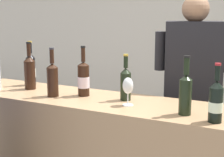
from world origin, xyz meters
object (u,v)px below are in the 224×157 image
at_px(wine_bottle_1, 126,83).
at_px(wine_bottle_5, 216,101).
at_px(wine_bottle_0, 31,69).
at_px(person_server, 191,110).
at_px(wine_bottle_2, 30,71).
at_px(wine_bottle_4, 84,79).
at_px(wine_glass, 128,87).
at_px(wine_bottle_7, 53,78).
at_px(wine_bottle_3, 185,92).

distance_m(wine_bottle_1, wine_bottle_5, 0.65).
height_order(wine_bottle_0, wine_bottle_5, wine_bottle_0).
distance_m(wine_bottle_5, person_server, 0.83).
bearing_deg(wine_bottle_5, person_server, 112.27).
bearing_deg(wine_bottle_2, wine_bottle_0, 127.08).
relative_size(wine_bottle_4, person_server, 0.21).
height_order(wine_bottle_1, wine_glass, wine_bottle_1).
height_order(wine_bottle_4, wine_bottle_7, wine_bottle_4).
relative_size(wine_bottle_1, wine_bottle_3, 0.91).
height_order(wine_bottle_2, wine_bottle_3, wine_bottle_2).
xyz_separation_m(wine_bottle_7, person_server, (0.81, 0.65, -0.29)).
relative_size(wine_bottle_5, wine_bottle_7, 0.93).
bearing_deg(person_server, wine_bottle_2, -153.73).
xyz_separation_m(wine_bottle_3, wine_bottle_4, (-0.75, 0.12, -0.01)).
relative_size(wine_bottle_1, wine_bottle_5, 0.97).
height_order(wine_bottle_3, wine_bottle_7, wine_bottle_7).
height_order(wine_bottle_3, wine_glass, wine_bottle_3).
bearing_deg(wine_bottle_4, wine_bottle_0, 168.29).
relative_size(wine_glass, person_server, 0.11).
bearing_deg(person_server, wine_glass, -111.59).
distance_m(wine_bottle_1, person_server, 0.67).
xyz_separation_m(wine_bottle_0, wine_bottle_2, (0.09, -0.12, 0.01)).
bearing_deg(wine_bottle_4, person_server, 40.66).
xyz_separation_m(wine_bottle_0, wine_bottle_1, (0.87, -0.10, -0.01)).
bearing_deg(wine_bottle_1, wine_bottle_7, -164.95).
relative_size(wine_bottle_1, wine_glass, 1.73).
bearing_deg(wine_bottle_0, wine_bottle_7, -30.88).
bearing_deg(wine_bottle_0, wine_bottle_5, -11.47).
bearing_deg(wine_bottle_2, wine_bottle_7, -20.42).
bearing_deg(wine_bottle_7, wine_glass, 2.08).
xyz_separation_m(wine_bottle_5, wine_glass, (-0.55, 0.09, 0.00)).
xyz_separation_m(wine_bottle_5, person_server, (-0.30, 0.73, -0.28)).
bearing_deg(wine_bottle_7, wine_bottle_0, 149.12).
height_order(wine_bottle_1, wine_bottle_5, wine_bottle_5).
xyz_separation_m(wine_bottle_1, person_server, (0.32, 0.52, -0.28)).
distance_m(wine_bottle_7, person_server, 1.08).
bearing_deg(wine_bottle_5, wine_bottle_0, 168.53).
xyz_separation_m(wine_bottle_4, wine_bottle_7, (-0.18, -0.11, 0.00)).
bearing_deg(wine_bottle_5, wine_glass, 170.31).
xyz_separation_m(wine_bottle_1, wine_bottle_5, (0.61, -0.21, -0.00)).
bearing_deg(wine_bottle_4, wine_bottle_5, -11.33).
bearing_deg(wine_bottle_3, wine_glass, 175.08).
distance_m(wine_bottle_0, wine_bottle_3, 1.33).
bearing_deg(wine_bottle_0, wine_bottle_4, -11.71).
relative_size(wine_bottle_3, wine_glass, 1.91).
height_order(wine_bottle_2, person_server, person_server).
bearing_deg(wine_glass, wine_bottle_1, 120.83).
bearing_deg(wine_bottle_7, wine_bottle_5, -3.78).
bearing_deg(wine_bottle_1, wine_bottle_0, 173.69).
bearing_deg(wine_bottle_5, wine_bottle_7, 176.22).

